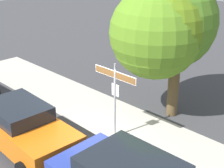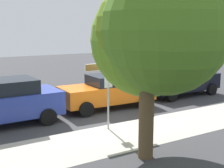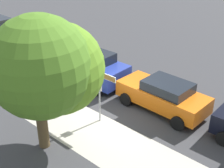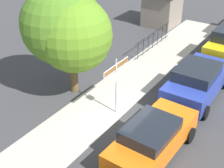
{
  "view_description": "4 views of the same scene",
  "coord_description": "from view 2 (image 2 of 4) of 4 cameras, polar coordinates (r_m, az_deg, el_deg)",
  "views": [
    {
      "loc": [
        7.48,
        -6.85,
        6.22
      ],
      "look_at": [
        0.25,
        0.33,
        1.97
      ],
      "focal_mm": 54.5,
      "sensor_mm": 36.0,
      "label": 1
    },
    {
      "loc": [
        5.96,
        9.83,
        3.65
      ],
      "look_at": [
        -0.09,
        0.01,
        1.56
      ],
      "focal_mm": 50.51,
      "sensor_mm": 36.0,
      "label": 2
    },
    {
      "loc": [
        -7.67,
        8.55,
        7.68
      ],
      "look_at": [
        0.16,
        -0.23,
        1.64
      ],
      "focal_mm": 48.85,
      "sensor_mm": 36.0,
      "label": 3
    },
    {
      "loc": [
        -9.54,
        -5.96,
        8.37
      ],
      "look_at": [
        -0.12,
        0.33,
        1.7
      ],
      "focal_mm": 50.81,
      "sensor_mm": 36.0,
      "label": 4
    }
  ],
  "objects": [
    {
      "name": "car_orange",
      "position": [
        14.32,
        -0.71,
        -1.23
      ],
      "size": [
        4.36,
        2.06,
        1.53
      ],
      "rotation": [
        0.0,
        0.0,
        -0.03
      ],
      "color": "orange",
      "rests_on": "ground_plane"
    },
    {
      "name": "ground_plane",
      "position": [
        12.06,
        -0.39,
        -7.34
      ],
      "size": [
        60.0,
        60.0,
        0.0
      ],
      "primitive_type": "plane",
      "color": "#38383A"
    },
    {
      "name": "street_sign",
      "position": [
        11.13,
        -0.71,
        1.15
      ],
      "size": [
        1.83,
        0.07,
        2.67
      ],
      "color": "#9EA0A5",
      "rests_on": "ground_plane"
    },
    {
      "name": "sidewalk_strip",
      "position": [
        10.09,
        -6.39,
        -11.0
      ],
      "size": [
        24.0,
        2.6,
        0.0
      ],
      "primitive_type": "cube",
      "color": "#AFA99B",
      "rests_on": "ground_plane"
    },
    {
      "name": "car_black",
      "position": [
        17.41,
        12.54,
        0.72
      ],
      "size": [
        4.32,
        2.01,
        1.62
      ],
      "rotation": [
        0.0,
        0.0,
        0.02
      ],
      "color": "black",
      "rests_on": "ground_plane"
    },
    {
      "name": "shade_tree",
      "position": [
        8.96,
        7.7,
        8.96
      ],
      "size": [
        3.56,
        4.18,
        5.36
      ],
      "color": "brown",
      "rests_on": "ground_plane"
    }
  ]
}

